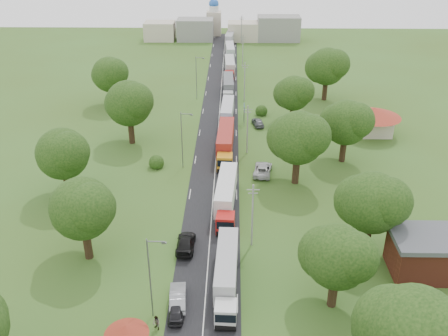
{
  "coord_description": "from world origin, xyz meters",
  "views": [
    {
      "loc": [
        2.92,
        -60.35,
        38.71
      ],
      "look_at": [
        1.6,
        9.09,
        3.0
      ],
      "focal_mm": 40.0,
      "sensor_mm": 36.0,
      "label": 1
    }
  ],
  "objects_px": {
    "car_lane_mid": "(178,297)",
    "car_lane_front": "(176,311)",
    "info_sign": "(244,110)",
    "truck_0": "(226,273)",
    "guard_booth": "(127,335)"
  },
  "relations": [
    {
      "from": "truck_0",
      "to": "car_lane_mid",
      "type": "relative_size",
      "value": 2.75
    },
    {
      "from": "guard_booth",
      "to": "truck_0",
      "type": "distance_m",
      "value": 13.7
    },
    {
      "from": "info_sign",
      "to": "car_lane_mid",
      "type": "relative_size",
      "value": 0.82
    },
    {
      "from": "guard_booth",
      "to": "car_lane_mid",
      "type": "distance_m",
      "value": 8.27
    },
    {
      "from": "info_sign",
      "to": "truck_0",
      "type": "xyz_separation_m",
      "value": [
        -2.86,
        -50.17,
        -0.97
      ]
    },
    {
      "from": "car_lane_mid",
      "to": "info_sign",
      "type": "bearing_deg",
      "value": -103.67
    },
    {
      "from": "car_lane_mid",
      "to": "car_lane_front",
      "type": "bearing_deg",
      "value": 85.12
    },
    {
      "from": "guard_booth",
      "to": "car_lane_front",
      "type": "bearing_deg",
      "value": 49.98
    },
    {
      "from": "truck_0",
      "to": "car_lane_mid",
      "type": "bearing_deg",
      "value": -152.11
    },
    {
      "from": "guard_booth",
      "to": "car_lane_front",
      "type": "height_order",
      "value": "guard_booth"
    },
    {
      "from": "info_sign",
      "to": "car_lane_front",
      "type": "bearing_deg",
      "value": -98.48
    },
    {
      "from": "truck_0",
      "to": "car_lane_front",
      "type": "height_order",
      "value": "truck_0"
    },
    {
      "from": "guard_booth",
      "to": "truck_0",
      "type": "bearing_deg",
      "value": 45.85
    },
    {
      "from": "car_lane_mid",
      "to": "truck_0",
      "type": "bearing_deg",
      "value": -156.99
    },
    {
      "from": "info_sign",
      "to": "car_lane_front",
      "type": "relative_size",
      "value": 0.99
    }
  ]
}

